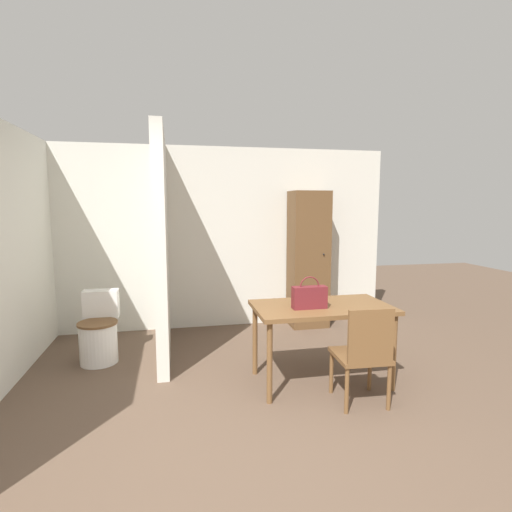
# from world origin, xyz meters

# --- Properties ---
(ground_plane) EXTENTS (16.00, 16.00, 0.00)m
(ground_plane) POSITION_xyz_m (0.00, 0.00, 0.00)
(ground_plane) COLOR brown
(wall_back) EXTENTS (5.05, 0.12, 2.50)m
(wall_back) POSITION_xyz_m (0.00, 3.32, 1.25)
(wall_back) COLOR silver
(wall_back) RESTS_ON ground_plane
(partition_wall) EXTENTS (0.12, 1.73, 2.50)m
(partition_wall) POSITION_xyz_m (-0.63, 2.40, 1.25)
(partition_wall) COLOR silver
(partition_wall) RESTS_ON ground_plane
(dining_table) EXTENTS (1.29, 0.74, 0.76)m
(dining_table) POSITION_xyz_m (0.87, 1.24, 0.68)
(dining_table) COLOR brown
(dining_table) RESTS_ON ground_plane
(wooden_chair) EXTENTS (0.45, 0.45, 0.88)m
(wooden_chair) POSITION_xyz_m (1.05, 0.73, 0.47)
(wooden_chair) COLOR brown
(wooden_chair) RESTS_ON ground_plane
(toilet) EXTENTS (0.42, 0.57, 0.75)m
(toilet) POSITION_xyz_m (-1.33, 2.24, 0.31)
(toilet) COLOR white
(toilet) RESTS_ON ground_plane
(handbag) EXTENTS (0.32, 0.11, 0.30)m
(handbag) POSITION_xyz_m (0.71, 1.16, 0.87)
(handbag) COLOR maroon
(handbag) RESTS_ON dining_table
(wooden_cabinet) EXTENTS (0.52, 0.44, 1.90)m
(wooden_cabinet) POSITION_xyz_m (1.35, 3.03, 0.95)
(wooden_cabinet) COLOR brown
(wooden_cabinet) RESTS_ON ground_plane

